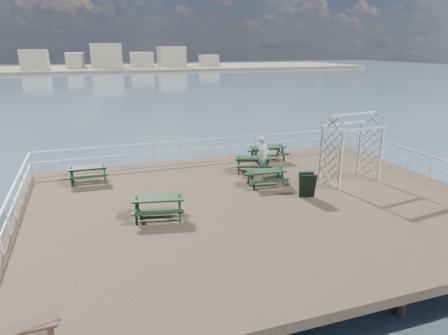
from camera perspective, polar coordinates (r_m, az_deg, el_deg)
ground at (r=16.14m, az=4.52°, el=-5.33°), size 18.00×14.00×0.30m
sea_backdrop at (r=149.02m, az=-12.29°, el=14.14°), size 300.00×300.00×9.20m
railing at (r=18.02m, az=1.14°, el=0.58°), size 17.77×13.76×1.10m
picnic_table_a at (r=19.12m, az=-18.86°, el=-0.48°), size 1.72×1.40×0.82m
picnic_table_b at (r=19.64m, az=4.19°, el=0.88°), size 2.07×1.88×0.83m
picnic_table_c at (r=21.57m, az=6.29°, el=2.43°), size 1.88×1.52×0.90m
picnic_table_d at (r=14.55m, az=-9.38°, el=-5.03°), size 2.07×1.80×0.88m
picnic_table_e at (r=17.70m, az=6.03°, el=-1.03°), size 1.76×1.47×0.81m
flat_bench_near at (r=9.82m, az=-27.17°, el=-20.23°), size 1.51×0.40×0.43m
flat_bench_far at (r=9.81m, az=-27.18°, el=-20.19°), size 1.59×0.77×0.44m
trellis_arbor at (r=18.80m, az=17.69°, el=2.13°), size 2.69×1.68×3.15m
sandwich_board at (r=16.63m, az=11.81°, el=-2.55°), size 0.71×0.59×1.04m
person at (r=19.34m, az=5.57°, el=1.73°), size 0.76×0.61×1.80m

